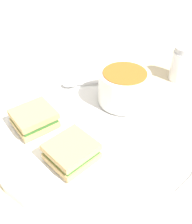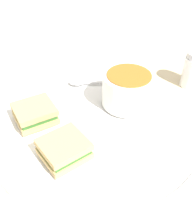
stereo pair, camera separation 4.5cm
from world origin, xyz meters
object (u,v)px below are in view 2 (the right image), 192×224
at_px(sandwich_half_near, 35,113).
at_px(sandwich_half_far, 64,149).
at_px(soup_bowl, 128,89).
at_px(spoon, 81,82).

distance_m(sandwich_half_near, sandwich_half_far, 0.10).
bearing_deg(sandwich_half_near, soup_bowl, 21.77).
bearing_deg(sandwich_half_far, spoon, 89.96).
bearing_deg(soup_bowl, spoon, 148.66).
relative_size(spoon, sandwich_half_near, 1.25).
height_order(soup_bowl, sandwich_half_near, soup_bowl).
bearing_deg(soup_bowl, sandwich_half_far, -123.76).
distance_m(spoon, sandwich_half_far, 0.20).
bearing_deg(spoon, sandwich_half_near, 56.69).
xyz_separation_m(soup_bowl, sandwich_half_far, (-0.09, -0.14, -0.02)).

